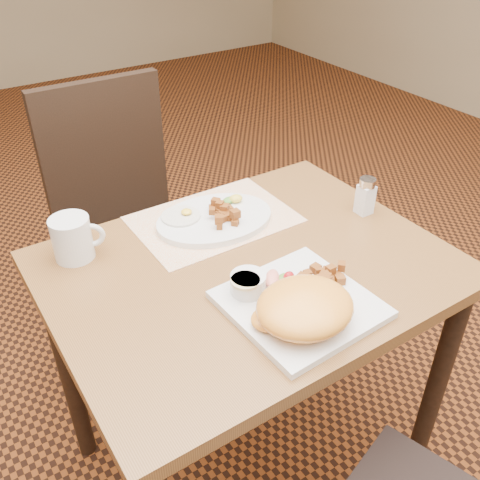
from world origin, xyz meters
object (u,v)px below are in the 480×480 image
plate_square (300,304)px  salt_shaker (366,195)px  chair_far (124,216)px  coffee_mug (73,238)px  plate_oval (215,219)px  table (249,300)px

plate_square → salt_shaker: size_ratio=2.80×
chair_far → coffee_mug: 0.58m
plate_square → plate_oval: bearing=86.8°
table → plate_square: (0.00, -0.18, 0.12)m
chair_far → plate_oval: (0.07, -0.49, 0.22)m
chair_far → plate_oval: size_ratio=3.19×
plate_oval → coffee_mug: (-0.35, 0.05, 0.04)m
salt_shaker → coffee_mug: (-0.70, 0.22, 0.00)m
salt_shaker → coffee_mug: coffee_mug is taller
chair_far → coffee_mug: size_ratio=8.26×
chair_far → salt_shaker: (0.42, -0.66, 0.26)m
chair_far → plate_square: chair_far is taller
chair_far → coffee_mug: chair_far is taller
salt_shaker → plate_square: bearing=-151.6°
salt_shaker → coffee_mug: 0.74m
chair_far → salt_shaker: size_ratio=9.70×
table → plate_oval: size_ratio=2.96×
plate_square → table: bearing=90.6°
plate_square → coffee_mug: size_ratio=2.38×
salt_shaker → coffee_mug: bearing=162.4°
plate_oval → salt_shaker: (0.36, -0.17, 0.04)m
plate_square → salt_shaker: bearing=28.4°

